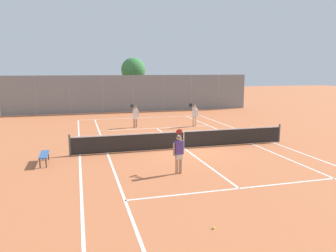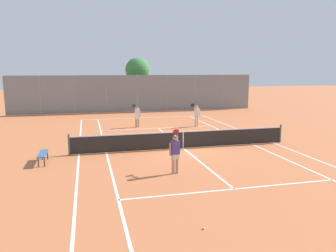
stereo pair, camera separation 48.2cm
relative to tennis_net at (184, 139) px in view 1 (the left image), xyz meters
The scene contains 12 objects.
ground_plane 0.51m from the tennis_net, ahead, with size 120.00×120.00×0.00m, color #BC663D.
court_line_markings 0.51m from the tennis_net, ahead, with size 11.10×23.90×0.01m.
tennis_net is the anchor object (origin of this frame).
player_near_side 4.44m from the tennis_net, 110.92° to the right, with size 0.59×0.80×1.77m.
player_far_left 7.32m from the tennis_net, 101.12° to the left, with size 0.72×0.72×1.77m.
player_far_right 7.12m from the tennis_net, 65.18° to the left, with size 0.87×0.67×1.77m.
loose_tennis_ball_0 8.23m from the tennis_net, 55.77° to the left, with size 0.07×0.07×0.07m, color #D1DB33.
loose_tennis_ball_1 9.23m from the tennis_net, 103.18° to the right, with size 0.07×0.07×0.07m, color #D1DB33.
loose_tennis_ball_2 4.59m from the tennis_net, 93.66° to the left, with size 0.07×0.07×0.07m, color #D1DB33.
courtside_bench 7.16m from the tennis_net, behind, with size 0.36×1.50×0.47m.
back_fence 16.30m from the tennis_net, 90.00° to the left, with size 24.77×0.08×3.72m.
tree_behind_left 19.33m from the tennis_net, 88.30° to the left, with size 2.63×2.63×5.52m.
Camera 1 is at (-5.48, -16.55, 4.23)m, focal length 35.00 mm.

